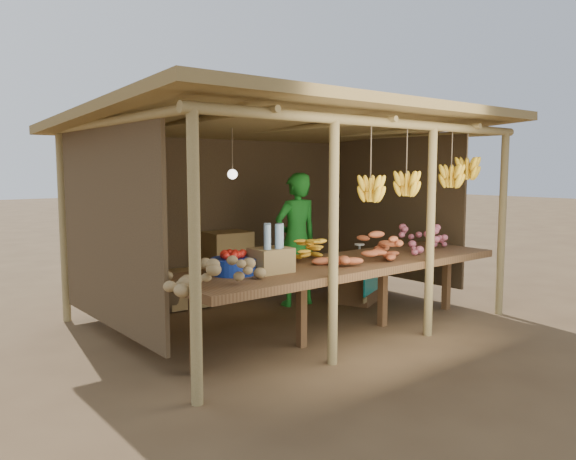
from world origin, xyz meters
TOP-DOWN VIEW (x-y plane):
  - ground at (0.00, 0.00)m, footprint 60.00×60.00m
  - stall_structure at (0.07, -0.01)m, footprint 4.70×3.50m
  - counter at (0.00, -0.95)m, footprint 3.90×1.05m
  - potato_heap at (-1.72, -1.17)m, footprint 1.06×0.73m
  - sweet_potato_heap at (0.15, -1.12)m, footprint 1.14×0.86m
  - onion_heap at (1.29, -0.91)m, footprint 0.95×0.69m
  - banana_pile at (-0.33, -0.73)m, footprint 0.58×0.44m
  - tomato_basin at (-1.30, -0.81)m, footprint 0.42×0.42m
  - bottle_box at (-0.98, -0.96)m, footprint 0.37×0.30m
  - vendor at (0.48, 0.42)m, footprint 0.66×0.46m
  - tarp_crate at (1.23, 0.06)m, footprint 0.85×0.80m
  - carton_stack at (-0.27, 1.20)m, footprint 1.24×0.51m
  - burlap_sacks at (-1.13, 1.20)m, footprint 0.80×0.42m

SIDE VIEW (x-z plane):
  - ground at x=0.00m, z-range 0.00..0.00m
  - burlap_sacks at x=-1.13m, z-range -0.04..0.53m
  - tarp_crate at x=1.23m, z-range -0.07..0.73m
  - carton_stack at x=-0.27m, z-range -0.05..0.85m
  - counter at x=0.00m, z-range 0.34..1.14m
  - vendor at x=0.48m, z-range 0.00..1.72m
  - tomato_basin at x=-1.30m, z-range 0.78..1.00m
  - banana_pile at x=-0.33m, z-range 0.80..1.14m
  - bottle_box at x=-0.98m, z-range 0.75..1.21m
  - onion_heap at x=1.29m, z-range 0.80..1.16m
  - sweet_potato_heap at x=0.15m, z-range 0.80..1.16m
  - potato_heap at x=-1.72m, z-range 0.80..1.17m
  - stall_structure at x=0.07m, z-range 0.70..3.13m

